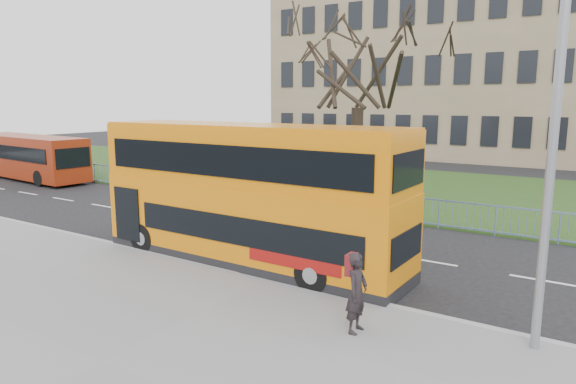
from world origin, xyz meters
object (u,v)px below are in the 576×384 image
(yellow_bus, at_px, (248,191))
(pedestrian, at_px, (357,293))
(red_bus, at_px, (28,156))
(street_lamp, at_px, (550,95))

(yellow_bus, height_order, pedestrian, yellow_bus)
(red_bus, relative_size, street_lamp, 1.18)
(red_bus, bearing_deg, street_lamp, -9.79)
(red_bus, xyz_separation_m, street_lamp, (28.85, -7.33, 3.40))
(street_lamp, bearing_deg, pedestrian, -148.60)
(yellow_bus, height_order, street_lamp, street_lamp)
(pedestrian, distance_m, street_lamp, 5.05)
(yellow_bus, distance_m, pedestrian, 5.55)
(street_lamp, bearing_deg, yellow_bus, 178.88)
(pedestrian, bearing_deg, street_lamp, -69.37)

